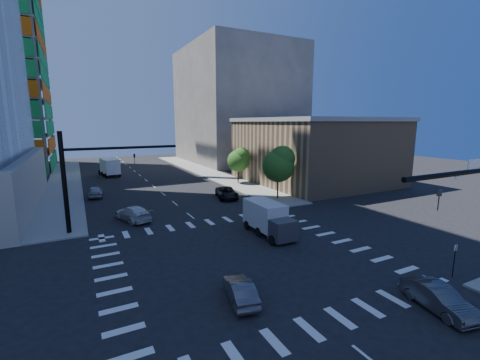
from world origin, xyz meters
TOP-DOWN VIEW (x-y plane):
  - ground at (0.00, 0.00)m, footprint 160.00×160.00m
  - road_markings at (0.00, 0.00)m, footprint 20.00×20.00m
  - sidewalk_ne at (12.50, 40.00)m, footprint 5.00×60.00m
  - sidewalk_nw at (-12.50, 40.00)m, footprint 5.00×60.00m
  - commercial_building at (25.00, 22.00)m, footprint 20.50×22.50m
  - bg_building_ne at (27.00, 55.00)m, footprint 24.00×30.00m
  - signal_mast_nw at (-10.00, 11.50)m, footprint 10.20×0.40m
  - tree_south at (12.63, 13.90)m, footprint 4.16×4.16m
  - tree_north at (12.93, 25.90)m, footprint 3.54×3.52m
  - no_parking_sign at (10.70, -9.00)m, footprint 0.30×0.06m
  - car_nb_right at (6.16, -10.82)m, footprint 2.22×4.32m
  - car_nb_far at (6.90, 17.65)m, footprint 3.55×5.62m
  - car_sb_near at (-5.72, 13.09)m, footprint 3.53×5.48m
  - car_sb_mid at (-8.50, 26.21)m, footprint 2.09×4.47m
  - car_sb_cross at (-2.80, -5.21)m, footprint 2.03×3.88m
  - box_truck_near at (4.35, 3.03)m, footprint 2.35×5.45m
  - box_truck_far at (-5.21, 44.15)m, footprint 3.55×6.51m

SIDE VIEW (x-z plane):
  - ground at x=0.00m, z-range 0.00..0.00m
  - road_markings at x=0.00m, z-range 0.00..0.01m
  - sidewalk_ne at x=12.50m, z-range 0.00..0.15m
  - sidewalk_nw at x=-12.50m, z-range 0.00..0.15m
  - car_sb_cross at x=-2.80m, z-range 0.00..1.22m
  - car_nb_right at x=6.16m, z-range 0.00..1.36m
  - car_nb_far at x=6.90m, z-range 0.00..1.45m
  - car_sb_near at x=-5.72m, z-range 0.00..1.48m
  - car_sb_mid at x=-8.50m, z-range 0.00..1.48m
  - box_truck_near at x=4.35m, z-range -0.16..2.69m
  - no_parking_sign at x=10.70m, z-range 0.28..2.48m
  - box_truck_far at x=-5.21m, z-range -0.19..3.05m
  - tree_north at x=12.93m, z-range 1.10..6.88m
  - tree_south at x=12.63m, z-range 1.27..8.10m
  - commercial_building at x=25.00m, z-range 0.01..10.61m
  - signal_mast_nw at x=-10.00m, z-range 0.99..9.99m
  - bg_building_ne at x=27.00m, z-range 0.00..28.00m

